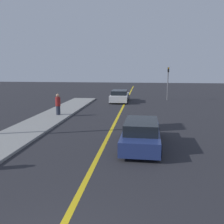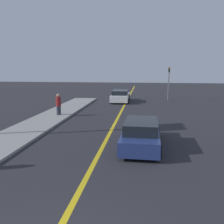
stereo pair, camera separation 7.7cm
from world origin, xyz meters
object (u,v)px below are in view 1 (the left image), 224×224
Objects in this scene: car_near_right_lane at (141,134)px; traffic_light at (168,80)px; car_ahead_center at (120,96)px; pedestrian_mid_group at (58,104)px.

car_near_right_lane is 1.23× the size of traffic_light.
traffic_light is at bearing 82.20° from car_near_right_lane.
car_ahead_center is 2.90× the size of pedestrian_mid_group.
car_near_right_lane is 18.11m from traffic_light.
pedestrian_mid_group is (-4.01, -9.12, 0.32)m from car_ahead_center.
traffic_light reaches higher than car_ahead_center.
traffic_light reaches higher than pedestrian_mid_group.
car_near_right_lane is 0.98× the size of car_ahead_center.
pedestrian_mid_group is (-6.51, 6.80, 0.32)m from car_near_right_lane.
car_near_right_lane is at bearing -99.34° from traffic_light.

